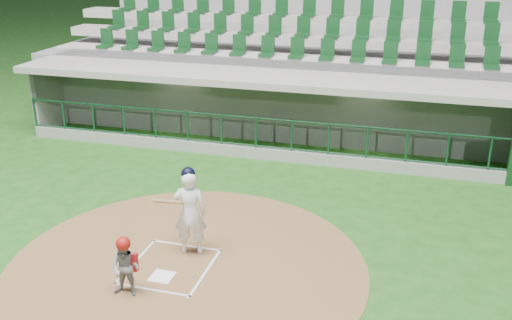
{
  "coord_description": "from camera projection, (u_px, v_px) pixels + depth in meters",
  "views": [
    {
      "loc": [
        4.3,
        -9.26,
        6.1
      ],
      "look_at": [
        0.95,
        2.6,
        1.3
      ],
      "focal_mm": 40.0,
      "sensor_mm": 36.0,
      "label": 1
    }
  ],
  "objects": [
    {
      "name": "batter_box_chalk",
      "position": [
        171.0,
        266.0,
        11.33
      ],
      "size": [
        1.55,
        1.8,
        0.01
      ],
      "color": "white",
      "rests_on": "ground"
    },
    {
      "name": "ground",
      "position": [
        177.0,
        259.0,
        11.61
      ],
      "size": [
        120.0,
        120.0,
        0.0
      ],
      "primitive_type": "plane",
      "color": "#1B4B15",
      "rests_on": "ground"
    },
    {
      "name": "dirt_circle",
      "position": [
        187.0,
        266.0,
        11.35
      ],
      "size": [
        7.2,
        7.2,
        0.01
      ],
      "primitive_type": "cylinder",
      "color": "brown",
      "rests_on": "ground"
    },
    {
      "name": "seating_deck",
      "position": [
        293.0,
        75.0,
        20.87
      ],
      "size": [
        17.0,
        6.72,
        5.15
      ],
      "color": "gray",
      "rests_on": "ground"
    },
    {
      "name": "dugout_structure",
      "position": [
        273.0,
        110.0,
        18.26
      ],
      "size": [
        16.4,
        3.7,
        3.0
      ],
      "color": "gray",
      "rests_on": "ground"
    },
    {
      "name": "catcher",
      "position": [
        126.0,
        266.0,
        10.24
      ],
      "size": [
        0.56,
        0.44,
        1.19
      ],
      "color": "gray",
      "rests_on": "dirt_circle"
    },
    {
      "name": "home_plate",
      "position": [
        162.0,
        277.0,
        10.97
      ],
      "size": [
        0.43,
        0.43,
        0.02
      ],
      "primitive_type": "cube",
      "color": "white",
      "rests_on": "dirt_circle"
    },
    {
      "name": "batter",
      "position": [
        190.0,
        211.0,
        11.5
      ],
      "size": [
        0.91,
        0.93,
        1.91
      ],
      "color": "white",
      "rests_on": "dirt_circle"
    }
  ]
}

